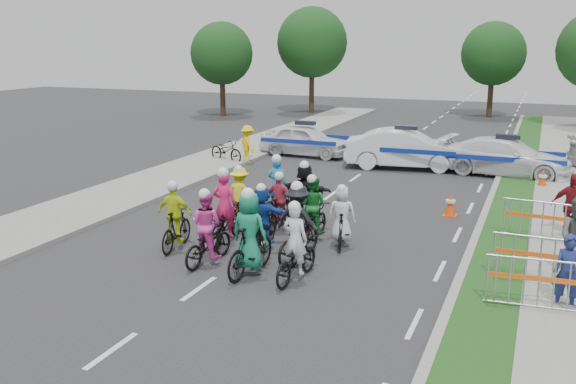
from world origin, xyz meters
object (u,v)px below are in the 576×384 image
at_px(rider_3, 176,223).
at_px(rider_9, 280,208).
at_px(spectator_0, 568,273).
at_px(rider_2, 207,236).
at_px(rider_8, 313,215).
at_px(police_car_2, 506,157).
at_px(barrier_0, 539,287).
at_px(barrier_1, 540,262).
at_px(rider_5, 263,221).
at_px(parked_bike, 226,150).
at_px(tree_0, 222,54).
at_px(rider_12, 278,197).
at_px(marshal_hiviz, 248,144).
at_px(cone_1, 542,179).
at_px(rider_10, 240,201).
at_px(rider_1, 250,241).
at_px(rider_7, 342,222).
at_px(cone_0, 450,205).
at_px(spectator_2, 572,206).
at_px(rider_4, 298,230).
at_px(police_car_1, 405,149).
at_px(rider_0, 296,254).
at_px(tree_4, 493,54).
at_px(tree_3, 312,43).
at_px(barrier_2, 542,223).
at_px(police_car_0, 305,140).
at_px(rider_6, 226,218).
at_px(rider_11, 305,198).

height_order(rider_3, rider_9, rider_3).
bearing_deg(spectator_0, rider_2, -173.75).
height_order(rider_8, police_car_2, rider_8).
height_order(barrier_0, barrier_1, same).
bearing_deg(rider_5, rider_2, 59.51).
height_order(parked_bike, tree_0, tree_0).
xyz_separation_m(rider_12, marshal_hiviz, (-4.49, 7.38, 0.17)).
relative_size(police_car_2, cone_1, 7.08).
bearing_deg(rider_10, rider_1, 116.02).
relative_size(marshal_hiviz, barrier_1, 0.81).
bearing_deg(barrier_1, marshal_hiviz, 138.67).
relative_size(rider_7, rider_12, 0.86).
height_order(rider_3, tree_0, tree_0).
bearing_deg(cone_0, rider_8, -129.87).
bearing_deg(barrier_1, rider_3, -175.19).
bearing_deg(barrier_1, rider_8, 166.20).
bearing_deg(spectator_2, tree_0, 140.33).
height_order(rider_4, police_car_1, rider_4).
xyz_separation_m(police_car_1, parked_bike, (-7.46, -1.43, -0.30)).
xyz_separation_m(rider_0, tree_4, (1.27, 32.77, 3.58)).
xyz_separation_m(police_car_1, tree_3, (-10.36, 17.44, 4.09)).
height_order(barrier_2, cone_0, barrier_2).
distance_m(police_car_2, tree_3, 22.87).
relative_size(spectator_0, tree_3, 0.21).
bearing_deg(rider_1, parked_bike, -55.11).
height_order(tree_0, tree_3, tree_3).
distance_m(barrier_0, barrier_1, 1.49).
xyz_separation_m(rider_4, parked_bike, (-7.39, 10.62, -0.26)).
bearing_deg(rider_12, tree_3, -68.59).
bearing_deg(rider_5, rider_10, -52.26).
bearing_deg(police_car_2, tree_4, 15.14).
distance_m(rider_2, cone_0, 7.95).
bearing_deg(tree_4, rider_7, -91.94).
distance_m(rider_0, tree_4, 32.99).
relative_size(police_car_0, marshal_hiviz, 2.56).
bearing_deg(police_car_2, tree_0, 63.67).
bearing_deg(police_car_0, rider_1, -160.20).
distance_m(rider_3, tree_4, 32.45).
height_order(police_car_0, tree_0, tree_0).
distance_m(police_car_0, spectator_2, 14.07).
xyz_separation_m(rider_5, rider_6, (-1.09, 0.09, -0.07)).
bearing_deg(rider_7, rider_6, 4.16).
height_order(rider_0, police_car_0, rider_0).
distance_m(rider_1, rider_11, 4.19).
bearing_deg(rider_6, rider_12, -100.02).
xyz_separation_m(rider_3, rider_12, (1.22, 3.71, -0.06)).
bearing_deg(rider_7, cone_0, -129.78).
bearing_deg(tree_4, rider_3, -98.62).
distance_m(rider_12, spectator_2, 8.06).
relative_size(rider_10, cone_0, 2.48).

